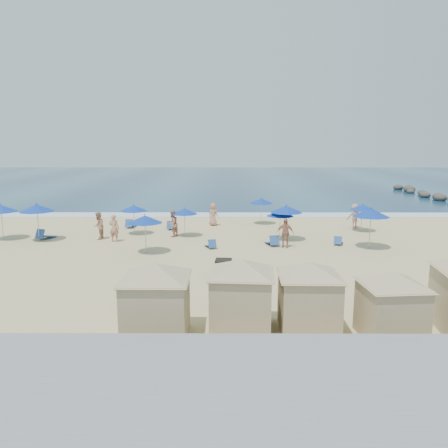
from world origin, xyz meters
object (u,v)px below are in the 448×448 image
(cabana_0, at_px, (156,291))
(cabana_3, at_px, (392,297))
(trash_bin, at_px, (223,267))
(umbrella_1, at_px, (37,208))
(rock_jetty, at_px, (445,199))
(umbrella_8, at_px, (362,207))
(umbrella_4, at_px, (185,211))
(beachgoer_5, at_px, (99,226))
(umbrella_3, at_px, (134,208))
(beachgoer_1, at_px, (173,224))
(cabana_2, at_px, (309,288))
(umbrella_5, at_px, (280,213))
(beachgoer_0, at_px, (114,228))
(umbrella_2, at_px, (145,219))
(umbrella_0, at_px, (1,208))
(umbrella_7, at_px, (261,201))
(umbrella_6, at_px, (286,209))
(cabana_1, at_px, (241,286))
(beachgoer_4, at_px, (213,214))
(beachgoer_2, at_px, (285,233))
(umbrella_9, at_px, (371,213))
(beachgoer_3, at_px, (355,216))

(cabana_0, relative_size, cabana_3, 1.12)
(trash_bin, xyz_separation_m, umbrella_1, (-12.44, 7.78, 1.82))
(rock_jetty, height_order, umbrella_8, umbrella_8)
(umbrella_4, distance_m, beachgoer_5, 5.92)
(umbrella_3, xyz_separation_m, beachgoer_1, (2.84, -0.77, -0.98))
(cabana_2, xyz_separation_m, umbrella_5, (0.77, 14.52, 0.28))
(beachgoer_0, bearing_deg, cabana_0, 119.45)
(umbrella_8, bearing_deg, umbrella_2, -156.15)
(umbrella_0, relative_size, umbrella_3, 1.12)
(cabana_0, bearing_deg, cabana_2, 7.11)
(umbrella_5, xyz_separation_m, umbrella_7, (-0.80, 5.90, 0.06))
(umbrella_6, bearing_deg, trash_bin, -117.48)
(umbrella_4, xyz_separation_m, umbrella_5, (6.53, -1.10, 0.05))
(cabana_1, distance_m, umbrella_5, 14.86)
(cabana_0, height_order, umbrella_2, cabana_0)
(umbrella_5, relative_size, umbrella_7, 0.97)
(umbrella_0, height_order, umbrella_6, umbrella_0)
(cabana_1, xyz_separation_m, cabana_3, (4.97, -0.68, -0.15))
(cabana_0, distance_m, beachgoer_4, 20.43)
(rock_jetty, distance_m, umbrella_7, 25.65)
(umbrella_3, xyz_separation_m, beachgoer_2, (10.29, -3.93, -0.97))
(cabana_1, xyz_separation_m, umbrella_1, (-13.08, 14.18, 0.61))
(cabana_1, xyz_separation_m, beachgoer_4, (-1.52, 19.73, -0.71))
(beachgoer_0, bearing_deg, cabana_1, 129.88)
(cabana_0, distance_m, umbrella_7, 21.70)
(beachgoer_1, distance_m, beachgoer_2, 8.09)
(beachgoer_5, bearing_deg, umbrella_4, 95.34)
(umbrella_4, bearing_deg, umbrella_0, -175.16)
(cabana_2, height_order, umbrella_0, cabana_2)
(umbrella_9, bearing_deg, beachgoer_2, 177.33)
(cabana_0, relative_size, umbrella_0, 1.85)
(umbrella_3, distance_m, umbrella_6, 10.78)
(umbrella_7, xyz_separation_m, umbrella_8, (7.21, -3.02, -0.05))
(umbrella_7, relative_size, umbrella_9, 0.84)
(cabana_1, height_order, umbrella_7, cabana_1)
(umbrella_9, bearing_deg, beachgoer_5, 171.75)
(umbrella_6, relative_size, beachgoer_0, 1.34)
(cabana_0, distance_m, beachgoer_0, 15.46)
(umbrella_4, bearing_deg, trash_bin, -73.32)
(rock_jetty, height_order, beachgoer_5, beachgoer_5)
(umbrella_6, bearing_deg, cabana_0, -112.93)
(umbrella_0, bearing_deg, cabana_2, -38.91)
(rock_jetty, bearing_deg, trash_bin, -131.68)
(cabana_1, bearing_deg, cabana_3, -7.74)
(trash_bin, bearing_deg, beachgoer_5, 139.99)
(rock_jetty, bearing_deg, beachgoer_3, -133.53)
(trash_bin, bearing_deg, beachgoer_0, 138.11)
(umbrella_0, xyz_separation_m, umbrella_6, (19.22, -0.19, -0.01))
(umbrella_0, bearing_deg, beachgoer_3, 9.30)
(umbrella_9, bearing_deg, beachgoer_4, 142.53)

